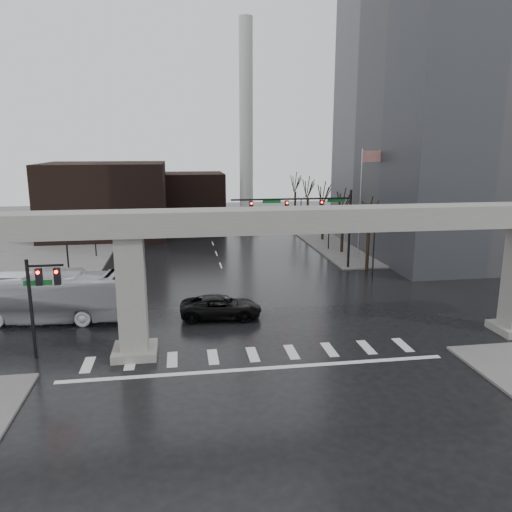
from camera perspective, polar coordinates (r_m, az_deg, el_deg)
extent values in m
plane|color=black|center=(31.58, -0.65, -10.46)|extent=(160.00, 160.00, 0.00)
cube|color=slate|center=(72.47, 15.91, 2.34)|extent=(28.00, 36.00, 0.15)
cube|color=slate|center=(69.47, -27.01, 1.02)|extent=(28.00, 36.00, 0.15)
cube|color=gray|center=(29.38, -0.69, 4.05)|extent=(48.00, 2.20, 1.40)
cube|color=gray|center=(30.20, -13.97, -4.57)|extent=(1.60, 1.60, 7.30)
cube|color=gray|center=(31.35, -13.64, -10.52)|extent=(2.60, 2.60, 0.50)
cube|color=slate|center=(64.06, 22.74, 19.42)|extent=(22.00, 26.00, 42.00)
cube|color=black|center=(71.84, -16.76, 6.18)|extent=(16.00, 14.00, 10.00)
cube|color=black|center=(81.23, -7.31, 6.58)|extent=(10.00, 10.00, 8.00)
cylinder|color=silver|center=(75.49, -1.13, 14.59)|extent=(2.00, 2.00, 30.00)
cylinder|color=gray|center=(76.36, -1.09, 3.73)|extent=(3.60, 3.60, 1.20)
cylinder|color=black|center=(51.17, 10.63, 2.97)|extent=(0.24, 0.24, 8.00)
cylinder|color=black|center=(49.07, 4.12, 6.52)|extent=(12.00, 0.18, 0.18)
cube|color=black|center=(49.89, 7.48, 5.79)|extent=(0.35, 0.30, 1.00)
cube|color=black|center=(49.03, 3.53, 5.76)|extent=(0.35, 0.30, 1.00)
cube|color=black|center=(48.41, -0.54, 5.69)|extent=(0.35, 0.30, 1.00)
sphere|color=#FF0C05|center=(49.69, 7.55, 6.11)|extent=(0.20, 0.20, 0.20)
cube|color=#0B501C|center=(50.28, 9.15, 6.31)|extent=(1.80, 0.05, 0.35)
cube|color=#0B501C|center=(48.69, 1.80, 6.26)|extent=(1.80, 0.05, 0.35)
cylinder|color=black|center=(31.94, -24.29, -5.61)|extent=(0.20, 0.20, 6.00)
cylinder|color=black|center=(31.01, -22.95, -1.02)|extent=(2.00, 0.14, 0.14)
cube|color=black|center=(31.26, -23.55, -2.20)|extent=(0.35, 0.30, 1.00)
cube|color=black|center=(31.02, -21.77, -2.16)|extent=(0.35, 0.30, 1.00)
cube|color=#0B501C|center=(31.37, -23.68, -2.82)|extent=(1.60, 0.05, 0.30)
cylinder|color=silver|center=(54.61, 11.80, 5.64)|extent=(0.12, 0.12, 12.00)
cube|color=red|center=(54.61, 13.05, 11.06)|extent=(2.00, 0.03, 1.20)
cylinder|color=black|center=(47.30, 13.26, 0.09)|extent=(0.14, 0.14, 4.80)
cube|color=black|center=(46.87, 13.41, 2.90)|extent=(0.90, 0.06, 0.06)
sphere|color=silver|center=(46.67, 12.91, 3.13)|extent=(0.32, 0.32, 0.32)
sphere|color=silver|center=(47.00, 13.93, 3.15)|extent=(0.32, 0.32, 0.32)
cylinder|color=black|center=(60.26, 8.33, 2.94)|extent=(0.14, 0.14, 4.80)
cube|color=black|center=(59.92, 8.40, 5.16)|extent=(0.90, 0.06, 0.06)
sphere|color=silver|center=(59.76, 7.99, 5.35)|extent=(0.32, 0.32, 0.32)
sphere|color=silver|center=(60.02, 8.82, 5.35)|extent=(0.32, 0.32, 0.32)
cylinder|color=black|center=(73.60, 5.15, 4.76)|extent=(0.14, 0.14, 4.80)
cube|color=black|center=(73.32, 5.18, 6.58)|extent=(0.90, 0.06, 0.06)
sphere|color=silver|center=(73.19, 4.84, 6.74)|extent=(0.32, 0.32, 0.32)
sphere|color=silver|center=(73.41, 5.53, 6.74)|extent=(0.32, 0.32, 0.32)
cylinder|color=black|center=(44.91, -20.64, -1.05)|extent=(0.14, 0.14, 4.80)
cube|color=black|center=(44.45, -20.88, 1.90)|extent=(0.90, 0.06, 0.06)
sphere|color=silver|center=(44.51, -21.46, 2.12)|extent=(0.32, 0.32, 0.32)
sphere|color=silver|center=(44.32, -20.33, 2.17)|extent=(0.32, 0.32, 0.32)
cylinder|color=black|center=(58.40, -17.93, 2.15)|extent=(0.14, 0.14, 4.80)
cube|color=black|center=(58.04, -18.09, 4.43)|extent=(0.90, 0.06, 0.06)
sphere|color=silver|center=(58.09, -18.54, 4.61)|extent=(0.32, 0.32, 0.32)
sphere|color=silver|center=(57.95, -17.66, 4.65)|extent=(0.32, 0.32, 0.32)
cylinder|color=black|center=(72.08, -16.24, 4.15)|extent=(0.14, 0.14, 4.80)
cube|color=black|center=(71.79, -16.36, 6.00)|extent=(0.90, 0.06, 0.06)
sphere|color=silver|center=(71.83, -16.72, 6.14)|extent=(0.32, 0.32, 0.32)
sphere|color=silver|center=(71.72, -16.01, 6.18)|extent=(0.32, 0.32, 0.32)
cylinder|color=black|center=(51.33, 12.64, 0.95)|extent=(0.34, 0.34, 4.55)
cylinder|color=black|center=(50.73, 12.84, 5.09)|extent=(0.12, 1.52, 2.98)
cylinder|color=black|center=(51.17, 13.25, 4.86)|extent=(0.83, 1.14, 2.51)
cylinder|color=black|center=(58.70, 9.83, 2.56)|extent=(0.34, 0.34, 4.66)
cylinder|color=black|center=(58.17, 9.97, 6.27)|extent=(0.12, 1.55, 3.05)
cylinder|color=black|center=(58.59, 10.35, 6.07)|extent=(0.85, 1.16, 2.57)
cylinder|color=black|center=(66.22, 7.64, 3.81)|extent=(0.34, 0.34, 4.76)
cylinder|color=black|center=(65.74, 7.74, 7.18)|extent=(0.12, 1.59, 3.11)
cylinder|color=black|center=(66.15, 8.09, 6.99)|extent=(0.86, 1.18, 2.62)
cylinder|color=black|center=(73.84, 5.90, 4.80)|extent=(0.34, 0.34, 4.87)
cylinder|color=black|center=(73.41, 5.97, 7.89)|extent=(0.12, 1.62, 3.18)
cylinder|color=black|center=(73.80, 6.30, 7.71)|extent=(0.88, 1.20, 2.68)
cylinder|color=black|center=(81.53, 4.48, 5.60)|extent=(0.34, 0.34, 4.97)
cylinder|color=black|center=(81.14, 4.53, 8.46)|extent=(0.12, 1.65, 3.25)
cylinder|color=black|center=(81.52, 4.84, 8.29)|extent=(0.89, 1.23, 2.74)
imported|color=black|center=(36.60, -4.02, -5.83)|extent=(6.10, 3.22, 1.63)
imported|color=silver|center=(38.81, -23.61, -4.29)|extent=(13.19, 4.42, 3.60)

